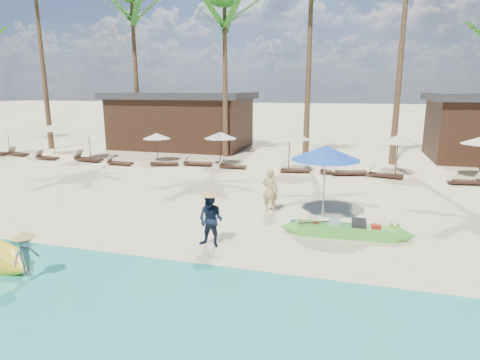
# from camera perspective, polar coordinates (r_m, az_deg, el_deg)

# --- Properties ---
(ground) EXTENTS (240.00, 240.00, 0.00)m
(ground) POSITION_cam_1_polar(r_m,az_deg,el_deg) (13.59, -7.15, -6.88)
(ground) COLOR beige
(ground) RESTS_ON ground
(wet_sand_strip) EXTENTS (240.00, 4.50, 0.01)m
(wet_sand_strip) POSITION_cam_1_polar(r_m,az_deg,el_deg) (9.61, -19.33, -16.30)
(wet_sand_strip) COLOR tan
(wet_sand_strip) RESTS_ON ground
(green_canoe) EXTENTS (4.75, 0.79, 0.60)m
(green_canoe) POSITION_cam_1_polar(r_m,az_deg,el_deg) (13.17, 14.84, -6.94)
(green_canoe) COLOR #53C83D
(green_canoe) RESTS_ON ground
(tourist) EXTENTS (0.63, 0.43, 1.67)m
(tourist) POSITION_cam_1_polar(r_m,az_deg,el_deg) (15.09, 4.30, -1.50)
(tourist) COLOR tan
(tourist) RESTS_ON ground
(vendor_green) EXTENTS (0.86, 0.71, 1.62)m
(vendor_green) POSITION_cam_1_polar(r_m,az_deg,el_deg) (11.83, -4.18, -5.71)
(vendor_green) COLOR #131D34
(vendor_green) RESTS_ON ground
(vendor_yellow) EXTENTS (0.50, 0.71, 1.00)m
(vendor_yellow) POSITION_cam_1_polar(r_m,az_deg,el_deg) (11.05, -28.16, -9.34)
(vendor_yellow) COLOR gray
(vendor_yellow) RESTS_ON ground
(blue_umbrella) EXTENTS (2.46, 2.46, 2.65)m
(blue_umbrella) POSITION_cam_1_polar(r_m,az_deg,el_deg) (14.24, 12.08, 3.79)
(blue_umbrella) COLOR #99999E
(blue_umbrella) RESTS_ON ground
(resort_parasol_1) EXTENTS (1.85, 1.85, 1.91)m
(resort_parasol_1) POSITION_cam_1_polar(r_m,az_deg,el_deg) (32.82, -30.18, 6.16)
(resort_parasol_1) COLOR #341E15
(resort_parasol_1) RESTS_ON ground
(lounger_1_right) EXTENTS (1.77, 0.88, 0.58)m
(lounger_1_right) POSITION_cam_1_polar(r_m,az_deg,el_deg) (31.94, -29.09, 3.37)
(lounger_1_right) COLOR #341E15
(lounger_1_right) RESTS_ON ground
(resort_parasol_2) EXTENTS (2.05, 2.05, 2.11)m
(resort_parasol_2) POSITION_cam_1_polar(r_m,az_deg,el_deg) (31.16, -25.16, 6.76)
(resort_parasol_2) COLOR #341E15
(resort_parasol_2) RESTS_ON ground
(lounger_2_left) EXTENTS (1.73, 0.70, 0.57)m
(lounger_2_left) POSITION_cam_1_polar(r_m,az_deg,el_deg) (29.34, -25.86, 3.00)
(lounger_2_left) COLOR #341E15
(lounger_2_left) RESTS_ON ground
(resort_parasol_3) EXTENTS (2.05, 2.05, 2.11)m
(resort_parasol_3) POSITION_cam_1_polar(r_m,az_deg,el_deg) (28.36, -20.76, 6.65)
(resort_parasol_3) COLOR #341E15
(resort_parasol_3) RESTS_ON ground
(lounger_3_left) EXTENTS (2.06, 0.88, 0.68)m
(lounger_3_left) POSITION_cam_1_polar(r_m,az_deg,el_deg) (27.49, -20.95, 2.93)
(lounger_3_left) COLOR #341E15
(lounger_3_left) RESTS_ON ground
(lounger_3_right) EXTENTS (1.70, 0.61, 0.57)m
(lounger_3_right) POSITION_cam_1_polar(r_m,az_deg,el_deg) (25.61, -16.88, 2.47)
(lounger_3_right) COLOR #341E15
(lounger_3_right) RESTS_ON ground
(resort_parasol_4) EXTENTS (1.76, 1.76, 1.81)m
(resort_parasol_4) POSITION_cam_1_polar(r_m,az_deg,el_deg) (26.09, -11.77, 6.15)
(resort_parasol_4) COLOR #341E15
(resort_parasol_4) RESTS_ON ground
(lounger_4_left) EXTENTS (1.80, 1.05, 0.58)m
(lounger_4_left) POSITION_cam_1_polar(r_m,az_deg,el_deg) (24.69, -10.99, 2.43)
(lounger_4_left) COLOR #341E15
(lounger_4_left) RESTS_ON ground
(lounger_4_right) EXTENTS (1.79, 0.65, 0.60)m
(lounger_4_right) POSITION_cam_1_polar(r_m,az_deg,el_deg) (24.42, -6.29, 2.48)
(lounger_4_right) COLOR #341E15
(lounger_4_right) RESTS_ON ground
(resort_parasol_5) EXTENTS (1.97, 1.97, 2.03)m
(resort_parasol_5) POSITION_cam_1_polar(r_m,az_deg,el_deg) (24.21, -2.81, 6.36)
(resort_parasol_5) COLOR #341E15
(resort_parasol_5) RESTS_ON ground
(lounger_5_left) EXTENTS (1.66, 0.58, 0.56)m
(lounger_5_left) POSITION_cam_1_polar(r_m,az_deg,el_deg) (23.45, -1.27, 2.09)
(lounger_5_left) COLOR #341E15
(lounger_5_left) RESTS_ON ground
(resort_parasol_6) EXTENTS (2.25, 2.25, 2.32)m
(resort_parasol_6) POSITION_cam_1_polar(r_m,az_deg,el_deg) (22.19, 7.07, 6.36)
(resort_parasol_6) COLOR #341E15
(resort_parasol_6) RESTS_ON ground
(lounger_6_left) EXTENTS (1.76, 0.83, 0.57)m
(lounger_6_left) POSITION_cam_1_polar(r_m,az_deg,el_deg) (22.51, 7.52, 1.55)
(lounger_6_left) COLOR #341E15
(lounger_6_left) RESTS_ON ground
(lounger_6_right) EXTENTS (1.84, 0.60, 0.62)m
(lounger_6_right) POSITION_cam_1_polar(r_m,az_deg,el_deg) (22.42, 13.25, 1.31)
(lounger_6_right) COLOR #341E15
(lounger_6_right) RESTS_ON ground
(resort_parasol_7) EXTENTS (2.10, 2.10, 2.16)m
(resort_parasol_7) POSITION_cam_1_polar(r_m,az_deg,el_deg) (23.01, 21.59, 5.43)
(resort_parasol_7) COLOR #341E15
(resort_parasol_7) RESTS_ON ground
(lounger_7_left) EXTENTS (2.05, 1.14, 0.67)m
(lounger_7_left) POSITION_cam_1_polar(r_m,az_deg,el_deg) (22.31, 15.04, 1.19)
(lounger_7_left) COLOR #341E15
(lounger_7_left) RESTS_ON ground
(lounger_7_right) EXTENTS (1.85, 0.94, 0.60)m
(lounger_7_right) POSITION_cam_1_polar(r_m,az_deg,el_deg) (22.33, 19.70, 0.83)
(lounger_7_right) COLOR #341E15
(lounger_7_right) RESTS_ON ground
(lounger_8_left) EXTENTS (1.83, 0.78, 0.60)m
(lounger_8_left) POSITION_cam_1_polar(r_m,az_deg,el_deg) (22.33, 29.27, -0.08)
(lounger_8_left) COLOR #341E15
(lounger_8_left) RESTS_ON ground
(palm_1) EXTENTS (2.08, 2.08, 13.60)m
(palm_1) POSITION_cam_1_polar(r_m,az_deg,el_deg) (34.92, -27.03, 21.87)
(palm_1) COLOR brown
(palm_1) RESTS_ON ground
(palm_2) EXTENTS (2.08, 2.08, 11.33)m
(palm_2) POSITION_cam_1_polar(r_m,az_deg,el_deg) (31.34, -15.01, 20.92)
(palm_2) COLOR brown
(palm_2) RESTS_ON ground
(palm_3) EXTENTS (2.08, 2.08, 10.52)m
(palm_3) POSITION_cam_1_polar(r_m,az_deg,el_deg) (27.65, -2.20, 21.20)
(palm_3) COLOR brown
(palm_3) RESTS_ON ground
(palm_4) EXTENTS (2.08, 2.08, 11.70)m
(palm_4) POSITION_cam_1_polar(r_m,az_deg,el_deg) (26.38, 10.07, 23.35)
(palm_4) COLOR brown
(palm_4) RESTS_ON ground
(pavilion_west) EXTENTS (10.80, 6.60, 4.30)m
(pavilion_west) POSITION_cam_1_polar(r_m,az_deg,el_deg) (32.13, -8.26, 8.50)
(pavilion_west) COLOR #341E15
(pavilion_west) RESTS_ON ground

